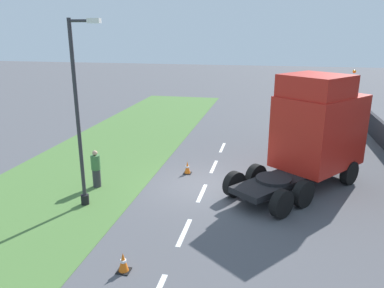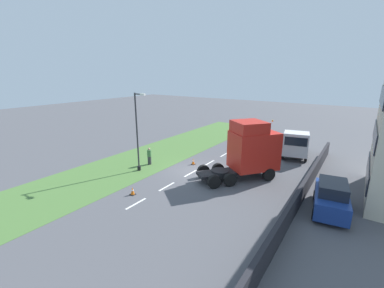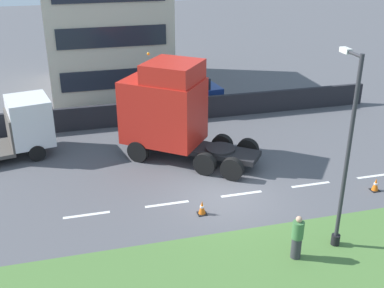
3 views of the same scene
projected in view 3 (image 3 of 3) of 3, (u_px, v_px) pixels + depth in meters
name	position (u px, v px, depth m)	size (l,w,h in m)	color
ground_plane	(226.00, 196.00, 20.04)	(120.00, 120.00, 0.00)	#515156
lane_markings	(241.00, 194.00, 20.20)	(0.16, 14.60, 0.00)	white
boundary_wall	(177.00, 110.00, 27.72)	(0.25, 24.00, 1.31)	#232328
building_block	(105.00, 22.00, 32.44)	(8.90, 7.69, 10.05)	beige
lorry_cab	(168.00, 110.00, 22.69)	(5.86, 6.47, 4.85)	black
flatbed_truck	(21.00, 126.00, 23.22)	(3.29, 5.78, 2.83)	silver
parked_car	(187.00, 94.00, 29.38)	(2.41, 4.44, 2.02)	navy
lamp_post	(345.00, 163.00, 15.74)	(1.27, 0.30, 6.81)	black
pedestrian	(297.00, 238.00, 15.97)	(0.39, 0.39, 1.62)	#333338
traffic_cone_lead	(376.00, 185.00, 20.36)	(0.36, 0.36, 0.58)	black
traffic_cone_trailing	(202.00, 208.00, 18.67)	(0.36, 0.36, 0.58)	black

